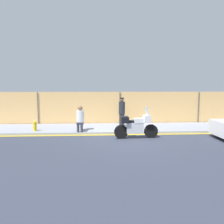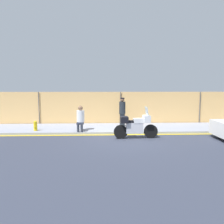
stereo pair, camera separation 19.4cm
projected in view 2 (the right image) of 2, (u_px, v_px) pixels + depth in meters
The scene contains 8 objects.
ground_plane at pixel (127, 138), 10.67m from camera, with size 120.00×120.00×0.00m, color #333847.
sidewalk at pixel (122, 128), 12.91m from camera, with size 39.10×2.90×0.13m.
curb_paint_stripe at pixel (125, 135), 11.39m from camera, with size 39.10×0.18×0.01m.
storefront_fence at pixel (120, 108), 14.33m from camera, with size 37.15×0.17×2.17m.
motorcycle at pixel (135, 126), 10.53m from camera, with size 2.15×0.57×1.54m.
officer_standing at pixel (122, 112), 13.12m from camera, with size 0.38×0.38×1.72m.
person_seated_on_curb at pixel (80, 117), 11.76m from camera, with size 0.42×0.71×1.35m.
fire_hydrant at pixel (35, 126), 11.80m from camera, with size 0.19×0.24×0.55m.
Camera 2 is at (-1.14, -10.42, 2.48)m, focal length 35.00 mm.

